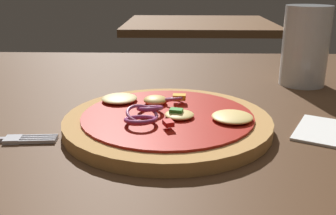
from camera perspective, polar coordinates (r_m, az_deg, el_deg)
name	(u,v)px	position (r m, az deg, el deg)	size (l,w,h in m)	color
dining_table	(143,142)	(0.47, -3.66, -5.09)	(1.27, 1.02, 0.03)	#4C301C
pizza	(167,121)	(0.47, -0.11, -1.95)	(0.25, 0.25, 0.03)	tan
beer_glass	(305,48)	(0.70, 19.57, 8.26)	(0.08, 0.08, 0.13)	silver
background_table	(199,25)	(1.67, 4.60, 12.05)	(0.61, 0.56, 0.03)	brown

